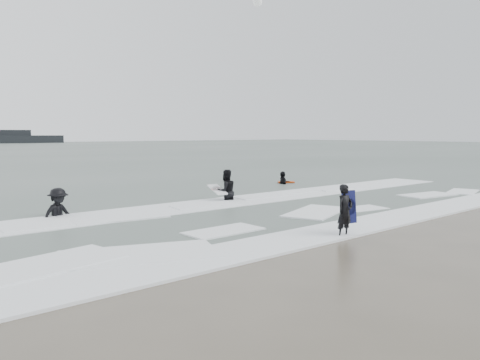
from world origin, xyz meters
TOP-DOWN VIEW (x-y plane):
  - ground at (0.00, 0.00)m, footprint 320.00×320.00m
  - surfer_centre at (-1.28, -1.27)m, footprint 0.58×0.38m
  - surfer_wading at (0.50, 6.56)m, footprint 1.08×0.91m
  - surfer_breaker at (-6.59, 7.11)m, footprint 1.40×1.04m
  - surfer_right_near at (7.24, 9.83)m, footprint 0.97×1.22m
  - surfer_right_far at (5.65, 13.14)m, footprint 0.99×0.80m
  - surf_foam at (0.00, 3.70)m, footprint 30.03×9.06m
  - bodyboards at (2.32, 5.26)m, footprint 9.52×11.87m
  - vessel_horizon at (25.78, 147.35)m, footprint 30.20×5.39m

SIDE VIEW (x-z plane):
  - ground at x=0.00m, z-range 0.00..0.00m
  - surfer_centre at x=-1.28m, z-range -0.78..0.78m
  - surfer_wading at x=0.50m, z-range -0.98..0.98m
  - surfer_breaker at x=-6.59m, z-range -0.96..0.96m
  - surfer_right_near at x=7.24m, z-range -0.97..0.97m
  - surfer_right_far at x=5.65m, z-range -0.87..0.87m
  - surf_foam at x=0.00m, z-range 0.00..0.08m
  - bodyboards at x=2.32m, z-range -0.13..1.12m
  - vessel_horizon at x=25.78m, z-range -0.53..3.57m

